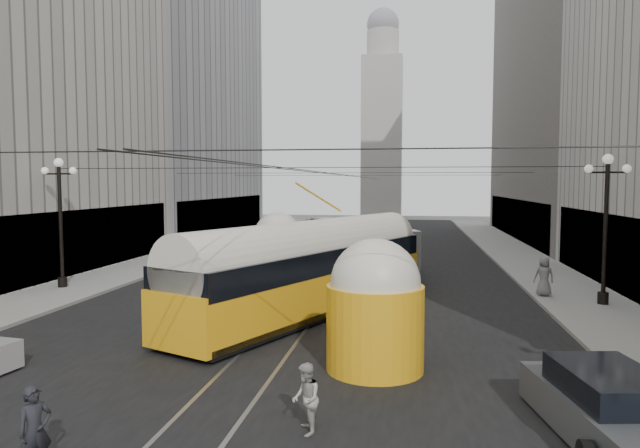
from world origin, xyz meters
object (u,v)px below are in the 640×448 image
(city_bus, at_px, (374,245))
(pedestrian_crossing_a, at_px, (35,431))
(pedestrian_sidewalk_right, at_px, (544,276))
(streetcar, at_px, (312,268))
(sedan_grey, at_px, (608,409))
(pedestrian_crossing_b, at_px, (306,399))

(city_bus, height_order, pedestrian_crossing_a, city_bus)
(pedestrian_sidewalk_right, bearing_deg, streetcar, 17.74)
(city_bus, bearing_deg, streetcar, -98.17)
(sedan_grey, xyz_separation_m, pedestrian_crossing_b, (-6.21, -0.66, 0.08))
(city_bus, bearing_deg, sedan_grey, -74.45)
(pedestrian_crossing_a, height_order, pedestrian_crossing_b, pedestrian_crossing_a)
(pedestrian_crossing_b, bearing_deg, pedestrian_crossing_a, -76.68)
(city_bus, height_order, sedan_grey, city_bus)
(city_bus, relative_size, pedestrian_sidewalk_right, 6.26)
(streetcar, xyz_separation_m, city_bus, (1.75, 12.18, -0.33))
(city_bus, relative_size, sedan_grey, 2.28)
(city_bus, height_order, pedestrian_sidewalk_right, city_bus)
(sedan_grey, bearing_deg, pedestrian_sidewalk_right, 82.41)
(pedestrian_crossing_b, relative_size, pedestrian_sidewalk_right, 0.83)
(city_bus, relative_size, pedestrian_crossing_a, 6.85)
(pedestrian_sidewalk_right, bearing_deg, sedan_grey, 75.91)
(streetcar, bearing_deg, city_bus, 81.83)
(pedestrian_crossing_b, bearing_deg, pedestrian_sidewalk_right, 136.73)
(streetcar, xyz_separation_m, pedestrian_sidewalk_right, (10.00, 4.50, -0.80))
(city_bus, distance_m, pedestrian_crossing_b, 23.21)
(sedan_grey, distance_m, pedestrian_crossing_b, 6.25)
(streetcar, relative_size, pedestrian_crossing_b, 10.64)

